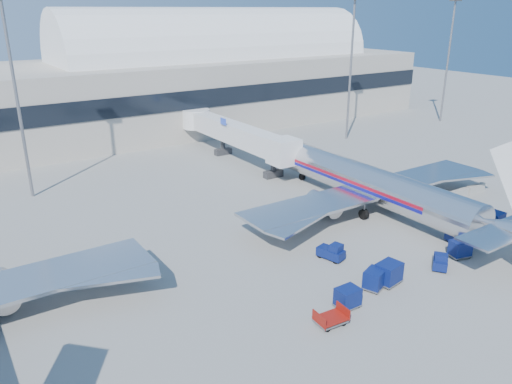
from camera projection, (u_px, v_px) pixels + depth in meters
ground at (333, 249)px, 45.59m from camera, size 260.00×260.00×0.00m
terminal at (35, 97)px, 79.58m from camera, size 170.00×28.15×21.00m
airliner_main at (376, 185)px, 53.31m from camera, size 32.00×37.26×12.07m
jetbridge_near at (230, 132)px, 72.24m from camera, size 4.40×27.50×6.25m
mast_west at (12, 67)px, 53.47m from camera, size 2.00×1.20×22.60m
mast_east at (352, 48)px, 79.54m from camera, size 2.00×1.20×22.60m
mast_far_east at (450, 43)px, 92.57m from camera, size 2.00×1.20×22.60m
barrier_near at (441, 199)px, 56.38m from camera, size 3.00×0.55×0.90m
barrier_mid at (459, 194)px, 58.10m from camera, size 3.00×0.55×0.90m
barrier_far at (476, 188)px, 59.82m from camera, size 3.00×0.55×0.90m
tug_lead at (440, 261)px, 42.09m from camera, size 2.53×2.27×1.50m
tug_right at (458, 233)px, 47.05m from camera, size 2.66×1.51×1.67m
tug_left at (332, 252)px, 43.60m from camera, size 1.76×2.60×1.55m
cart_train_a at (389, 273)px, 39.61m from camera, size 2.27×1.86×1.80m
cart_train_b at (374, 279)px, 38.95m from camera, size 2.18×1.93×1.59m
cart_train_c at (348, 297)px, 36.49m from camera, size 1.79×1.37×1.57m
cart_solo_near at (460, 248)px, 43.95m from camera, size 2.03×1.73×1.54m
cart_solo_far at (495, 219)px, 50.00m from camera, size 1.86×1.47×1.57m
cart_open_red at (331, 319)px, 34.63m from camera, size 2.29×1.69×0.59m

